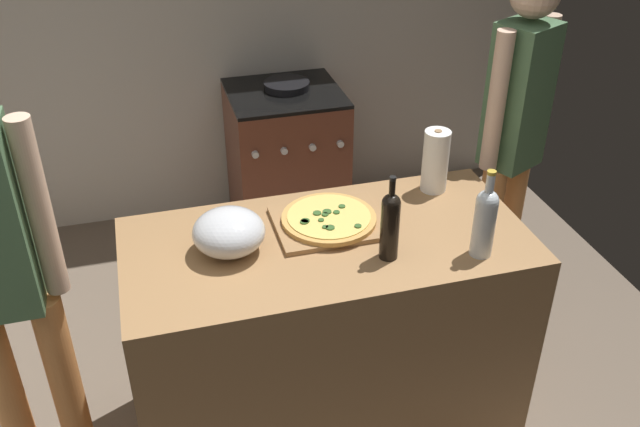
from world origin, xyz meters
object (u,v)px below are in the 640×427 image
pizza (329,218)px  stove (286,161)px  mixing_bowl (229,232)px  paper_towel_roll (435,161)px  wine_bottle_clear (390,223)px  person_in_red (513,133)px  wine_bottle_green (485,219)px  person_in_stripes (1,268)px

pizza → stove: pizza is taller
mixing_bowl → paper_towel_roll: paper_towel_roll is taller
paper_towel_roll → wine_bottle_clear: bearing=-130.6°
paper_towel_roll → person_in_red: (0.48, 0.24, -0.05)m
wine_bottle_clear → person_in_red: bearing=37.8°
pizza → wine_bottle_clear: size_ratio=1.11×
wine_bottle_green → pizza: bearing=145.3°
paper_towel_roll → stove: paper_towel_roll is taller
person_in_stripes → mixing_bowl: bearing=2.4°
stove → pizza: bearing=-96.5°
pizza → wine_bottle_green: wine_bottle_green is taller
person_in_stripes → person_in_red: (2.07, 0.49, -0.01)m
wine_bottle_clear → wine_bottle_green: size_ratio=0.96×
paper_towel_roll → wine_bottle_clear: 0.52m
mixing_bowl → stove: mixing_bowl is taller
wine_bottle_green → person_in_red: person_in_red is taller
wine_bottle_clear → stove: size_ratio=0.35×
mixing_bowl → wine_bottle_clear: size_ratio=0.80×
mixing_bowl → person_in_red: bearing=18.7°
pizza → wine_bottle_clear: wine_bottle_clear is taller
wine_bottle_clear → paper_towel_roll: bearing=49.4°
paper_towel_roll → pizza: bearing=-163.2°
wine_bottle_clear → pizza: bearing=119.9°
person_in_stripes → person_in_red: size_ratio=1.02×
mixing_bowl → stove: 1.70m
paper_towel_roll → person_in_stripes: size_ratio=0.15×
mixing_bowl → wine_bottle_green: 0.88m
mixing_bowl → person_in_stripes: size_ratio=0.15×
wine_bottle_green → person_in_stripes: size_ratio=0.19×
paper_towel_roll → person_in_red: size_ratio=0.15×
wine_bottle_green → person_in_stripes: 1.59m
stove → person_in_red: (0.80, -1.05, 0.56)m
pizza → person_in_stripes: 1.12m
wine_bottle_green → stove: (-0.29, 1.76, -0.62)m
stove → person_in_red: bearing=-52.8°
wine_bottle_green → person_in_red: 0.87m
pizza → person_in_stripes: size_ratio=0.20×
pizza → wine_bottle_clear: (0.14, -0.25, 0.11)m
stove → person_in_stripes: 2.08m
person_in_red → paper_towel_roll: bearing=-153.2°
person_in_red → wine_bottle_clear: bearing=-142.2°
person_in_stripes → wine_bottle_green: bearing=-8.0°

